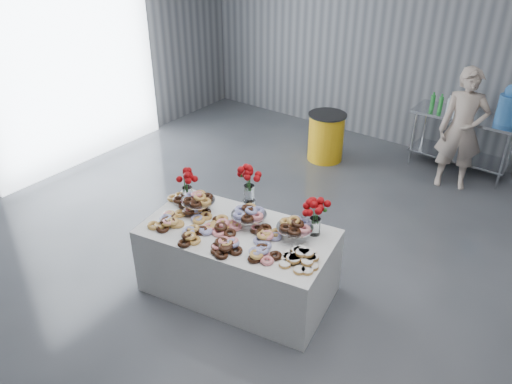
{
  "coord_description": "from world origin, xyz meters",
  "views": [
    {
      "loc": [
        2.5,
        -3.21,
        3.58
      ],
      "look_at": [
        -0.19,
        0.44,
        0.93
      ],
      "focal_mm": 35.0,
      "sensor_mm": 36.0,
      "label": 1
    }
  ],
  "objects_px": {
    "prep_table": "(463,133)",
    "display_table": "(238,261)",
    "person": "(462,130)",
    "trash_barrel": "(326,137)",
    "water_jug": "(508,106)"
  },
  "relations": [
    {
      "from": "prep_table",
      "to": "display_table",
      "type": "bearing_deg",
      "value": -103.6
    },
    {
      "from": "display_table",
      "to": "prep_table",
      "type": "xyz_separation_m",
      "value": [
        1.0,
        4.13,
        0.24
      ]
    },
    {
      "from": "prep_table",
      "to": "person",
      "type": "bearing_deg",
      "value": -80.92
    },
    {
      "from": "trash_barrel",
      "to": "prep_table",
      "type": "bearing_deg",
      "value": 25.27
    },
    {
      "from": "display_table",
      "to": "water_jug",
      "type": "distance_m",
      "value": 4.47
    },
    {
      "from": "person",
      "to": "prep_table",
      "type": "bearing_deg",
      "value": 79.24
    },
    {
      "from": "water_jug",
      "to": "trash_barrel",
      "type": "height_order",
      "value": "water_jug"
    },
    {
      "from": "water_jug",
      "to": "trash_barrel",
      "type": "xyz_separation_m",
      "value": [
        -2.32,
        -0.86,
        -0.77
      ]
    },
    {
      "from": "display_table",
      "to": "person",
      "type": "relative_size",
      "value": 1.1
    },
    {
      "from": "prep_table",
      "to": "water_jug",
      "type": "height_order",
      "value": "water_jug"
    },
    {
      "from": "person",
      "to": "trash_barrel",
      "type": "xyz_separation_m",
      "value": [
        -1.9,
        -0.35,
        -0.48
      ]
    },
    {
      "from": "display_table",
      "to": "water_jug",
      "type": "height_order",
      "value": "water_jug"
    },
    {
      "from": "prep_table",
      "to": "water_jug",
      "type": "bearing_deg",
      "value": -0.0
    },
    {
      "from": "display_table",
      "to": "water_jug",
      "type": "xyz_separation_m",
      "value": [
        1.5,
        4.13,
        0.77
      ]
    },
    {
      "from": "display_table",
      "to": "trash_barrel",
      "type": "bearing_deg",
      "value": 104.02
    }
  ]
}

